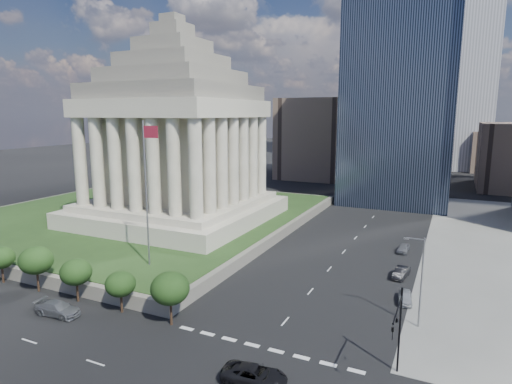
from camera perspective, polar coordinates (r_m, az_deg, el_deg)
The scene contains 15 objects.
ground at distance 124.44m, azimuth 17.45°, elevation -0.63°, with size 500.00×500.00×0.00m, color black.
plaza_terrace at distance 96.26m, azimuth -14.89°, elevation -3.09°, with size 66.00×70.00×1.80m, color #625E54.
plaza_lawn at distance 96.04m, azimuth -14.92°, elevation -2.53°, with size 64.00×68.00×0.10m, color #223C18.
war_memorial at distance 85.39m, azimuth -10.67°, elevation 9.31°, with size 34.00×34.00×39.00m, color gray, non-canonical shape.
flagpole at distance 59.71m, azimuth -14.35°, elevation 0.78°, with size 2.52×0.24×20.00m.
tree_row at distance 65.37m, azimuth -29.09°, elevation -8.54°, with size 53.00×4.00×6.00m, color black, non-canonical shape.
midrise_glass at distance 117.36m, azimuth 18.90°, elevation 13.39°, with size 26.00×26.00×60.00m, color black.
building_filler_nw at distance 158.35m, azimuth 8.39°, elevation 7.11°, with size 24.00×30.00×28.00m, color brown.
traffic_signal_ne at distance 39.27m, azimuth 18.39°, elevation -16.62°, with size 0.30×5.74×8.00m.
street_lamp_north at distance 49.42m, azimuth 21.03°, elevation -10.55°, with size 2.13×0.22×10.00m.
pickup_truck at distance 39.64m, azimuth -0.23°, elevation -23.23°, with size 2.62×5.69×1.58m, color black.
suv_grey at distance 55.49m, azimuth -24.92°, elevation -13.91°, with size 2.26×5.55×1.61m, color #54565B.
parked_sedan_near at distance 56.75m, azimuth 19.28°, elevation -13.09°, with size 4.04×1.62×1.38m, color #9DA1A6.
parked_sedan_mid at distance 64.52m, azimuth 18.77°, elevation -10.13°, with size 1.55×4.45×1.47m, color black.
parked_sedan_far at distance 75.95m, azimuth 19.05°, elevation -7.07°, with size 1.65×4.10×1.40m, color slate.
Camera 1 is at (15.85, -21.31, 22.73)m, focal length 30.00 mm.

